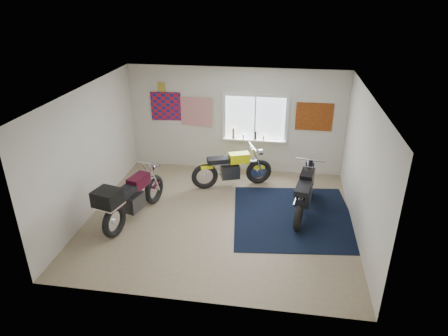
# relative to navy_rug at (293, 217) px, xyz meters

# --- Properties ---
(ground) EXTENTS (5.50, 5.50, 0.00)m
(ground) POSITION_rel_navy_rug_xyz_m (-1.54, -0.26, -0.01)
(ground) COLOR #9E896B
(ground) RESTS_ON ground
(room_shell) EXTENTS (5.50, 5.50, 5.50)m
(room_shell) POSITION_rel_navy_rug_xyz_m (-1.54, -0.26, 1.63)
(room_shell) COLOR white
(room_shell) RESTS_ON ground
(navy_rug) EXTENTS (2.77, 2.86, 0.01)m
(navy_rug) POSITION_rel_navy_rug_xyz_m (0.00, 0.00, 0.00)
(navy_rug) COLOR black
(navy_rug) RESTS_ON ground
(window_assembly) EXTENTS (1.66, 0.17, 1.26)m
(window_assembly) POSITION_rel_navy_rug_xyz_m (-1.04, 2.21, 1.36)
(window_assembly) COLOR white
(window_assembly) RESTS_ON room_shell
(oil_bottles) EXTENTS (0.83, 0.07, 0.28)m
(oil_bottles) POSITION_rel_navy_rug_xyz_m (-1.29, 2.14, 1.01)
(oil_bottles) COLOR #945A15
(oil_bottles) RESTS_ON window_assembly
(flag_display) EXTENTS (1.60, 0.10, 1.17)m
(flag_display) POSITION_rel_navy_rug_xyz_m (-3.44, 2.22, 2.14)
(flag_display) COLOR red
(flag_display) RESTS_ON room_shell
(triumph_poster) EXTENTS (0.90, 0.03, 0.70)m
(triumph_poster) POSITION_rel_navy_rug_xyz_m (0.41, 2.22, 1.54)
(triumph_poster) COLOR #A54C14
(triumph_poster) RESTS_ON room_shell
(yellow_triumph) EXTENTS (1.91, 0.87, 1.00)m
(yellow_triumph) POSITION_rel_navy_rug_xyz_m (-1.49, 1.24, 0.44)
(yellow_triumph) COLOR black
(yellow_triumph) RESTS_ON ground
(black_chrome_bike) EXTENTS (0.66, 2.03, 1.05)m
(black_chrome_bike) POSITION_rel_navy_rug_xyz_m (0.21, 0.22, 0.45)
(black_chrome_bike) COLOR black
(black_chrome_bike) RESTS_ON navy_rug
(maroon_tourer) EXTENTS (0.93, 2.09, 1.07)m
(maroon_tourer) POSITION_rel_navy_rug_xyz_m (-3.33, -0.70, 0.55)
(maroon_tourer) COLOR black
(maroon_tourer) RESTS_ON ground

